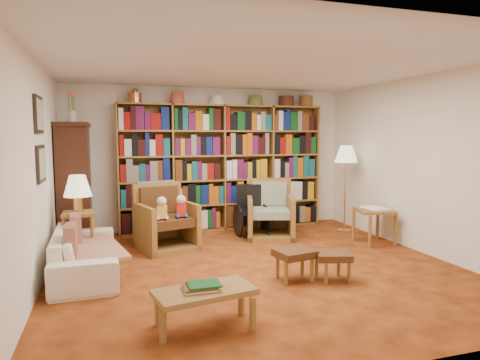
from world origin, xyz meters
name	(u,v)px	position (x,y,z in m)	size (l,w,h in m)	color
floor	(256,268)	(0.00, 0.00, 0.00)	(5.00, 5.00, 0.00)	#A84C19
ceiling	(257,66)	(0.00, 0.00, 2.50)	(5.00, 5.00, 0.00)	silver
wall_back	(210,159)	(0.00, 2.50, 1.25)	(5.00, 5.00, 0.00)	white
wall_front	(379,197)	(0.00, -2.50, 1.25)	(5.00, 5.00, 0.00)	white
wall_left	(35,175)	(-2.50, 0.00, 1.25)	(5.00, 5.00, 0.00)	white
wall_right	(424,165)	(2.50, 0.00, 1.25)	(5.00, 5.00, 0.00)	white
bookshelf	(223,164)	(0.20, 2.33, 1.17)	(3.60, 0.30, 2.42)	olive
curio_cabinet	(74,182)	(-2.25, 2.00, 0.95)	(0.50, 0.95, 2.40)	#391B0F
framed_pictures	(40,139)	(-2.48, 0.30, 1.62)	(0.03, 0.52, 0.97)	black
sofa	(85,252)	(-2.05, 0.39, 0.26)	(0.71, 1.81, 0.53)	white
sofa_throw	(90,249)	(-2.00, 0.39, 0.30)	(0.70, 1.30, 0.04)	beige
cushion_left	(75,232)	(-2.18, 0.74, 0.45)	(0.12, 0.38, 0.38)	maroon
cushion_right	(71,245)	(-2.18, 0.04, 0.45)	(0.12, 0.39, 0.39)	maroon
side_table_lamp	(79,225)	(-2.15, 1.05, 0.48)	(0.41, 0.41, 0.65)	olive
table_lamp	(78,187)	(-2.15, 1.05, 0.98)	(0.36, 0.36, 0.50)	gold
armchair_leather	(166,221)	(-0.96, 1.33, 0.40)	(0.97, 0.98, 0.97)	olive
armchair_sage	(268,215)	(0.76, 1.57, 0.36)	(0.98, 0.98, 0.94)	olive
wheelchair	(251,213)	(0.50, 1.68, 0.39)	(0.51, 0.68, 0.85)	black
floor_lamp	(346,158)	(2.15, 1.48, 1.29)	(0.40, 0.40, 1.50)	gold
side_table_papers	(374,215)	(2.15, 0.62, 0.45)	(0.63, 0.63, 0.56)	olive
footstool_a	(295,255)	(0.27, -0.58, 0.29)	(0.48, 0.43, 0.36)	#543116
footstool_b	(333,258)	(0.68, -0.72, 0.27)	(0.46, 0.42, 0.33)	#543116
coffee_table	(205,294)	(-0.99, -1.47, 0.30)	(0.92, 0.58, 0.40)	olive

